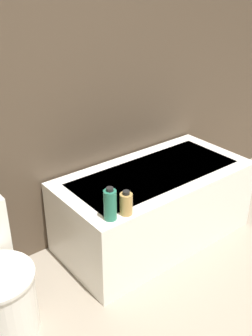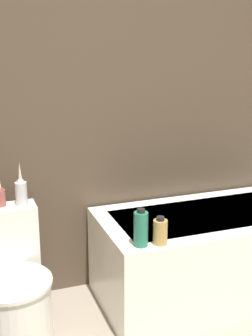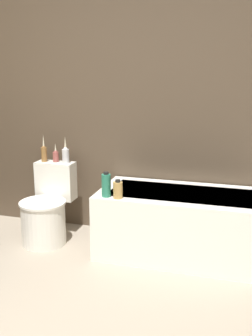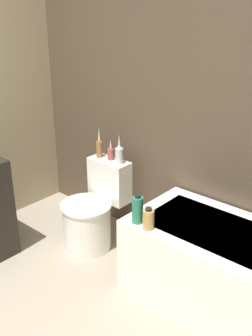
# 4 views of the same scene
# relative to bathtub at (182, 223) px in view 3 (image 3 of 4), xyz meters

# --- Properties ---
(wall_back_tiled) EXTENTS (6.40, 0.06, 2.60)m
(wall_back_tiled) POSITION_rel_bathtub_xyz_m (-0.79, 0.40, 1.02)
(wall_back_tiled) COLOR brown
(wall_back_tiled) RESTS_ON ground_plane
(bathtub) EXTENTS (1.42, 0.71, 0.56)m
(bathtub) POSITION_rel_bathtub_xyz_m (0.00, 0.00, 0.00)
(bathtub) COLOR white
(bathtub) RESTS_ON ground
(toilet) EXTENTS (0.42, 0.58, 0.71)m
(toilet) POSITION_rel_bathtub_xyz_m (-1.26, -0.06, 0.00)
(toilet) COLOR white
(toilet) RESTS_ON ground
(vase_gold) EXTENTS (0.06, 0.06, 0.26)m
(vase_gold) POSITION_rel_bathtub_xyz_m (-1.37, 0.15, 0.51)
(vase_gold) COLOR olive
(vase_gold) RESTS_ON toilet
(vase_silver) EXTENTS (0.06, 0.06, 0.18)m
(vase_silver) POSITION_rel_bathtub_xyz_m (-1.26, 0.17, 0.49)
(vase_silver) COLOR #994C47
(vase_silver) RESTS_ON toilet
(vase_bronze) EXTENTS (0.07, 0.07, 0.25)m
(vase_bronze) POSITION_rel_bathtub_xyz_m (-1.14, 0.15, 0.51)
(vase_bronze) COLOR silver
(vase_bronze) RESTS_ON toilet
(shampoo_bottle_tall) EXTENTS (0.08, 0.08, 0.21)m
(shampoo_bottle_tall) POSITION_rel_bathtub_xyz_m (-0.59, -0.27, 0.37)
(shampoo_bottle_tall) COLOR #267259
(shampoo_bottle_tall) RESTS_ON bathtub
(shampoo_bottle_short) EXTENTS (0.08, 0.08, 0.15)m
(shampoo_bottle_short) POSITION_rel_bathtub_xyz_m (-0.49, -0.29, 0.35)
(shampoo_bottle_short) COLOR tan
(shampoo_bottle_short) RESTS_ON bathtub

